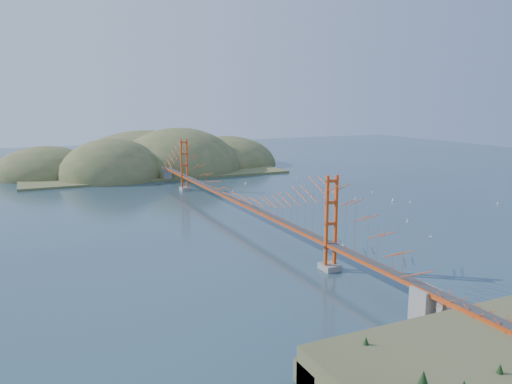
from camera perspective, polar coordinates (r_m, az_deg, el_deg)
name	(u,v)px	position (r m, az deg, el deg)	size (l,w,h in m)	color
ground	(235,218)	(87.94, -2.39, -2.96)	(320.00, 320.00, 0.00)	#2A4555
bridge	(234,178)	(86.74, -2.48, 1.57)	(2.20, 94.40, 12.00)	gray
approach_viaduct	(478,321)	(46.14, 23.99, -13.31)	(1.40, 12.00, 3.38)	#C54315
promontory	(444,331)	(49.17, 20.70, -14.66)	(9.00, 6.00, 0.24)	#59544C
fort	(442,322)	(49.66, 20.49, -13.70)	(3.70, 2.30, 1.75)	brown
far_headlands	(154,169)	(152.98, -11.55, 2.61)	(84.00, 58.00, 25.00)	olive
sailboat_4	(355,199)	(105.86, 11.28, -0.77)	(0.58, 0.58, 0.61)	white
sailboat_6	(431,236)	(80.28, 19.33, -4.77)	(0.55, 0.55, 0.57)	white
sailboat_12	(245,183)	(122.88, -1.22, 0.99)	(0.56, 0.48, 0.64)	white
sailboat_16	(324,197)	(106.53, 7.80, -0.59)	(0.52, 0.52, 0.57)	white
sailboat_11	(498,204)	(109.95, 25.89, -1.21)	(0.54, 0.54, 0.61)	white
sailboat_15	(296,178)	(132.01, 4.61, 1.62)	(0.42, 0.51, 0.60)	white
sailboat_14	(407,221)	(88.56, 16.89, -3.21)	(0.71, 0.71, 0.74)	white
sailboat_3	(233,191)	(112.49, -2.66, 0.09)	(0.57, 0.57, 0.59)	white
sailboat_10	(343,245)	(72.23, 9.88, -6.00)	(0.46, 0.54, 0.62)	white
sailboat_9	(373,193)	(113.52, 13.17, -0.07)	(0.71, 0.71, 0.74)	white
sailboat_8	(334,192)	(113.05, 8.88, 0.03)	(0.54, 0.51, 0.61)	white
sailboat_5	(410,202)	(105.64, 17.20, -1.06)	(0.50, 0.53, 0.59)	white
sailboat_1	(281,193)	(110.27, 2.85, -0.12)	(0.65, 0.65, 0.71)	white
sailboat_2	(393,201)	(105.43, 15.36, -0.98)	(0.65, 0.57, 0.74)	white
sailboat_7	(336,191)	(114.62, 9.15, 0.16)	(0.55, 0.49, 0.62)	white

